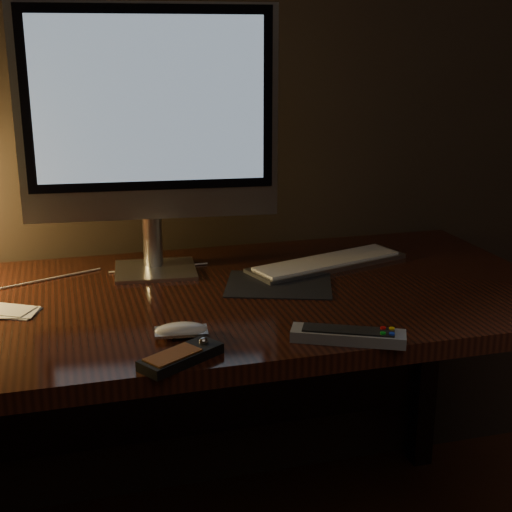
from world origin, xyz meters
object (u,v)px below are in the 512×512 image
object	(u,v)px
keyboard	(327,263)
media_remote	(181,356)
desk	(201,336)
tv_remote	(348,335)
mouse	(181,332)
monitor	(150,119)

from	to	relation	value
keyboard	media_remote	size ratio (longest dim) A/B	2.61
desk	tv_remote	xyz separation A→B (m)	(0.20, -0.40, 0.14)
desk	media_remote	xyz separation A→B (m)	(-0.11, -0.41, 0.14)
mouse	monitor	bearing A→B (deg)	96.07
desk	media_remote	world-z (taller)	media_remote
keyboard	tv_remote	size ratio (longest dim) A/B	1.97
tv_remote	desk	bearing A→B (deg)	142.59
tv_remote	keyboard	bearing A→B (deg)	99.13
desk	mouse	bearing A→B (deg)	-107.51
monitor	tv_remote	size ratio (longest dim) A/B	2.91
keyboard	media_remote	distance (m)	0.65
mouse	media_remote	distance (m)	0.11
desk	monitor	size ratio (longest dim) A/B	2.56
monitor	tv_remote	xyz separation A→B (m)	(0.29, -0.52, -0.36)
desk	tv_remote	distance (m)	0.47
desk	keyboard	world-z (taller)	keyboard
desk	keyboard	bearing A→B (deg)	9.63
keyboard	mouse	bearing A→B (deg)	-157.78
desk	keyboard	size ratio (longest dim) A/B	3.78
tv_remote	monitor	bearing A→B (deg)	144.79
desk	tv_remote	size ratio (longest dim) A/B	7.45
monitor	keyboard	size ratio (longest dim) A/B	1.47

